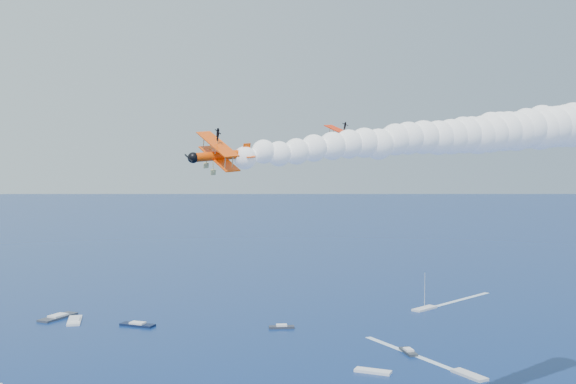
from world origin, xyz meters
TOP-DOWN VIEW (x-y plane):
  - biplane_lead at (16.08, 18.57)m, footprint 7.67×9.19m
  - biplane_trail at (-6.01, 13.46)m, footprint 8.83×10.97m
  - smoke_trail_lead at (51.30, 23.01)m, footprint 73.28×24.45m
  - smoke_trail_trail at (29.47, 12.20)m, footprint 72.67×12.29m
  - spectator_boats at (5.65, 115.48)m, footprint 221.58×173.75m
  - boat_wakes at (115.68, 107.33)m, footprint 84.48×70.31m

SIDE VIEW (x-z plane):
  - boat_wakes at x=115.68m, z-range 0.01..0.05m
  - spectator_boats at x=5.65m, z-range 0.00..0.70m
  - biplane_trail at x=-6.01m, z-range 50.60..59.61m
  - biplane_lead at x=16.08m, z-range 53.79..60.80m
  - smoke_trail_trail at x=29.47m, z-range 51.40..64.31m
  - smoke_trail_lead at x=51.30m, z-range 53.58..66.50m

